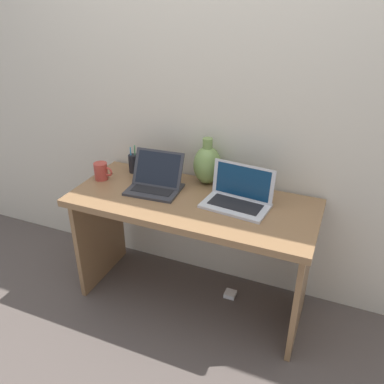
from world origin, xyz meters
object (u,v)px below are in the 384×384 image
(laptop_left, at_px, (156,180))
(green_vase, at_px, (207,164))
(coffee_mug, at_px, (101,171))
(laptop_right, at_px, (239,195))
(power_brick, at_px, (230,294))
(pen_cup, at_px, (133,163))

(laptop_left, relative_size, green_vase, 1.11)
(green_vase, bearing_deg, coffee_mug, -161.73)
(laptop_left, height_order, laptop_right, same)
(green_vase, distance_m, power_brick, 0.87)
(power_brick, bearing_deg, coffee_mug, -174.41)
(green_vase, bearing_deg, laptop_left, -143.03)
(coffee_mug, distance_m, power_brick, 1.14)
(laptop_left, distance_m, laptop_right, 0.50)
(power_brick, bearing_deg, pen_cup, 173.11)
(laptop_left, height_order, power_brick, laptop_left)
(pen_cup, relative_size, power_brick, 2.64)
(power_brick, bearing_deg, laptop_left, -172.02)
(power_brick, bearing_deg, green_vase, 151.13)
(coffee_mug, relative_size, power_brick, 1.77)
(power_brick, bearing_deg, laptop_right, -60.19)
(green_vase, height_order, pen_cup, green_vase)
(pen_cup, height_order, power_brick, pen_cup)
(laptop_left, xyz_separation_m, power_brick, (0.47, 0.07, -0.77))
(green_vase, distance_m, coffee_mug, 0.65)
(coffee_mug, height_order, pen_cup, pen_cup)
(laptop_left, relative_size, laptop_right, 0.84)
(laptop_left, distance_m, green_vase, 0.32)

